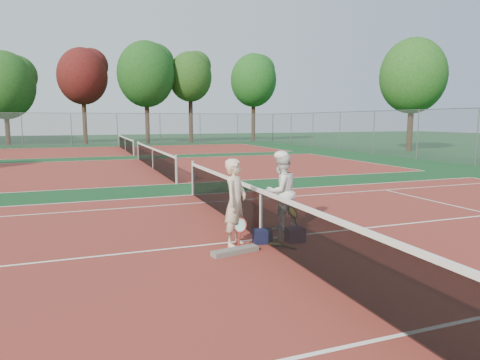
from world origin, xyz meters
The scene contains 23 objects.
ground centered at (0.00, 0.00, 0.00)m, with size 130.00×130.00×0.00m, color #0F371A.
court_main centered at (0.00, 0.00, 0.00)m, with size 23.77×10.97×0.01m, color maroon.
court_far_a centered at (0.00, 13.50, 0.00)m, with size 23.77×10.97×0.01m, color maroon.
court_far_b centered at (0.00, 27.00, 0.00)m, with size 23.77×10.97×0.01m, color maroon.
net_main centered at (0.00, 0.00, 0.51)m, with size 0.10×10.98×1.02m, color black, non-canonical shape.
net_far_a centered at (0.00, 13.50, 0.51)m, with size 0.10×10.98×1.02m, color black, non-canonical shape.
net_far_b centered at (0.00, 27.00, 0.51)m, with size 0.10×10.98×1.02m, color black, non-canonical shape.
fence_back centered at (0.00, 34.00, 1.50)m, with size 32.00×0.06×3.00m, color slate, non-canonical shape.
player_a centered at (-0.62, -0.21, 0.83)m, with size 0.61×0.40×1.67m, color beige.
player_b centered at (0.73, 0.61, 0.83)m, with size 0.81×0.63×1.67m, color white.
racket_red centered at (-0.59, -0.38, 0.28)m, with size 0.28×0.27×0.56m, color maroon, non-canonical shape.
racket_black_held centered at (0.83, 0.22, 0.29)m, with size 0.24×0.27×0.57m, color black, non-canonical shape.
racket_spare centered at (0.08, -0.50, 0.03)m, with size 0.60×0.27×0.06m, color black, non-canonical shape.
sports_bag_navy centered at (-0.08, -0.26, 0.14)m, with size 0.35×0.24×0.27m, color black.
sports_bag_purple centered at (0.56, -0.40, 0.15)m, with size 0.36×0.25×0.29m, color black.
net_cover_canvas centered at (-0.80, -0.69, 0.05)m, with size 0.90×0.21×0.09m, color #635F5A.
water_bottle centered at (0.31, -0.25, 0.15)m, with size 0.09×0.09×0.30m, color #ACC0DA.
tree_back_1 centered at (-9.68, 38.00, 5.57)m, with size 5.48×5.48×8.74m.
tree_back_maroon centered at (-2.78, 38.20, 6.63)m, with size 4.83×4.83×9.43m.
tree_back_3 centered at (3.20, 36.74, 6.90)m, with size 5.71×5.71×10.21m.
tree_back_4 centered at (7.86, 37.20, 6.83)m, with size 4.52×4.52×9.48m.
tree_back_5 centered at (15.34, 37.89, 6.78)m, with size 5.16×5.16×9.77m.
tree_right_1 centered at (20.44, 18.63, 5.65)m, with size 4.91×4.91×8.49m.
Camera 1 is at (-3.32, -7.68, 2.39)m, focal length 32.00 mm.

